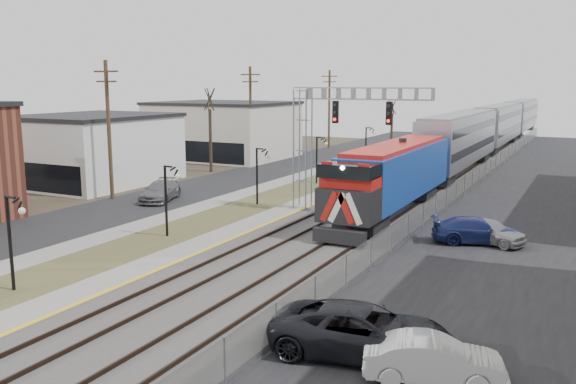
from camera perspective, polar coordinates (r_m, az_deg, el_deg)
The scene contains 20 objects.
street_west at distance 52.31m, azimuth -6.20°, elevation 0.90°, with size 7.00×120.00×0.04m, color black.
sidewalk at distance 50.01m, azimuth -1.88°, elevation 0.55°, with size 2.00×120.00×0.08m, color gray.
grass_median at distance 48.65m, azimuth 1.22°, elevation 0.27°, with size 4.00×120.00×0.06m, color #444826.
platform at distance 47.42m, azimuth 4.48°, elevation 0.09°, with size 2.00×120.00×0.24m, color gray.
ballast_bed at distance 45.78m, azimuth 10.27°, elevation -0.44°, with size 8.00×120.00×0.20m, color #595651.
platform_edge at distance 47.07m, azimuth 5.47°, elevation 0.15°, with size 0.24×120.00×0.01m, color gold.
track_near at distance 46.35m, azimuth 7.91°, elevation -0.02°, with size 1.58×120.00×0.15m.
track_far at distance 45.34m, azimuth 12.08°, elevation -0.38°, with size 1.58×120.00×0.15m.
train at distance 73.54m, azimuth 18.17°, elevation 5.42°, with size 3.00×85.85×5.33m.
signal_gantry at distance 39.47m, azimuth 3.64°, elevation 6.06°, with size 9.00×1.07×8.15m.
lampposts at distance 34.28m, azimuth -11.05°, elevation -0.80°, with size 0.14×62.14×4.00m.
utility_poles at distance 45.76m, azimuth -16.41°, elevation 5.50°, with size 0.28×80.28×10.00m.
fence at distance 44.65m, azimuth 15.45°, elevation -0.00°, with size 0.04×120.00×1.60m, color gray.
buildings_west at distance 50.09m, azimuth -22.35°, elevation 3.24°, with size 14.00×67.00×7.00m.
bare_trees at distance 55.84m, azimuth -5.05°, elevation 4.29°, with size 12.30×42.30×5.95m.
car_lot_b at distance 18.40m, azimuth 13.47°, elevation -15.12°, with size 1.39×3.97×1.31m, color silver.
car_lot_c at distance 19.50m, azimuth 7.03°, elevation -12.94°, with size 2.65×5.74×1.59m, color black.
car_lot_d at distance 33.80m, azimuth 17.29°, elevation -3.52°, with size 1.91×4.70×1.36m, color navy.
car_lot_e at distance 33.92m, azimuth 18.17°, elevation -3.52°, with size 1.60×3.99×1.36m, color gray.
car_street_b at distance 44.78m, azimuth -11.84°, elevation 0.05°, with size 1.95×4.80×1.39m, color slate.
Camera 1 is at (16.87, -8.13, 8.44)m, focal length 38.00 mm.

